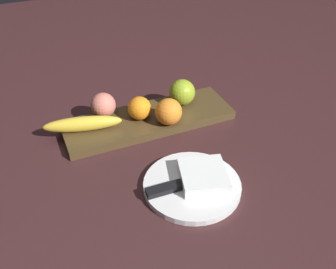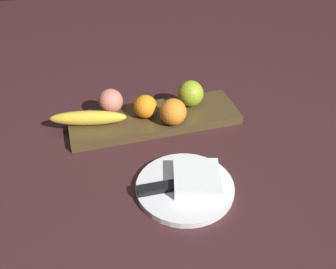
{
  "view_description": "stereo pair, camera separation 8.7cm",
  "coord_description": "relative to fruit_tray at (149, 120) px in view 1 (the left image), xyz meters",
  "views": [
    {
      "loc": [
        -0.29,
        -0.75,
        0.58
      ],
      "look_at": [
        -0.02,
        -0.11,
        0.05
      ],
      "focal_mm": 40.44,
      "sensor_mm": 36.0,
      "label": 1
    },
    {
      "loc": [
        -0.21,
        -0.78,
        0.58
      ],
      "look_at": [
        -0.02,
        -0.11,
        0.05
      ],
      "focal_mm": 40.44,
      "sensor_mm": 36.0,
      "label": 2
    }
  ],
  "objects": [
    {
      "name": "ground_plane",
      "position": [
        0.02,
        -0.02,
        -0.01
      ],
      "size": [
        2.4,
        2.4,
        0.0
      ],
      "primitive_type": "plane",
      "color": "#3A1E1F"
    },
    {
      "name": "fruit_tray",
      "position": [
        0.0,
        0.0,
        0.0
      ],
      "size": [
        0.44,
        0.14,
        0.02
      ],
      "primitive_type": "cube",
      "color": "#4C391F",
      "rests_on": "ground_plane"
    },
    {
      "name": "apple",
      "position": [
        0.11,
        0.02,
        0.05
      ],
      "size": [
        0.07,
        0.07,
        0.07
      ],
      "primitive_type": "sphere",
      "color": "#92AD25",
      "rests_on": "fruit_tray"
    },
    {
      "name": "banana",
      "position": [
        -0.17,
        0.01,
        0.03
      ],
      "size": [
        0.2,
        0.08,
        0.04
      ],
      "primitive_type": "ellipsoid",
      "rotation": [
        0.0,
        0.0,
        2.91
      ],
      "color": "yellow",
      "rests_on": "fruit_tray"
    },
    {
      "name": "orange_near_apple",
      "position": [
        0.04,
        -0.05,
        0.05
      ],
      "size": [
        0.07,
        0.07,
        0.07
      ],
      "primitive_type": "sphere",
      "color": "orange",
      "rests_on": "fruit_tray"
    },
    {
      "name": "orange_near_banana",
      "position": [
        -0.02,
        0.0,
        0.04
      ],
      "size": [
        0.06,
        0.06,
        0.06
      ],
      "primitive_type": "sphere",
      "color": "orange",
      "rests_on": "fruit_tray"
    },
    {
      "name": "peach",
      "position": [
        -0.1,
        0.05,
        0.04
      ],
      "size": [
        0.06,
        0.06,
        0.06
      ],
      "primitive_type": "sphere",
      "color": "#D87967",
      "rests_on": "fruit_tray"
    },
    {
      "name": "dinner_plate",
      "position": [
        -0.0,
        -0.26,
        -0.0
      ],
      "size": [
        0.21,
        0.21,
        0.01
      ],
      "primitive_type": "cylinder",
      "color": "white",
      "rests_on": "ground_plane"
    },
    {
      "name": "folded_napkin",
      "position": [
        0.03,
        -0.26,
        0.01
      ],
      "size": [
        0.12,
        0.12,
        0.02
      ],
      "primitive_type": "cube",
      "rotation": [
        0.0,
        0.0,
        -0.26
      ],
      "color": "white",
      "rests_on": "dinner_plate"
    },
    {
      "name": "knife",
      "position": [
        -0.04,
        -0.26,
        0.01
      ],
      "size": [
        0.18,
        0.03,
        0.01
      ],
      "rotation": [
        0.0,
        0.0,
        -0.03
      ],
      "color": "silver",
      "rests_on": "dinner_plate"
    }
  ]
}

